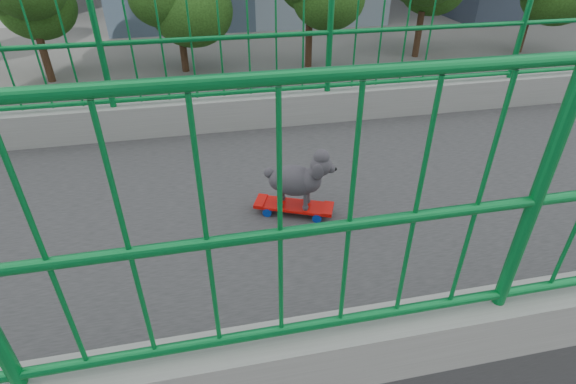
% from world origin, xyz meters
% --- Properties ---
extents(road, '(18.00, 90.00, 0.02)m').
position_xyz_m(road, '(-13.00, 0.00, 0.01)').
color(road, black).
rests_on(road, ground).
extents(skateboard, '(0.36, 0.56, 0.07)m').
position_xyz_m(skateboard, '(0.13, 5.33, 7.05)').
color(skateboard, red).
rests_on(skateboard, footbridge).
extents(poodle, '(0.31, 0.45, 0.40)m').
position_xyz_m(poodle, '(0.14, 5.36, 7.29)').
color(poodle, '#2D2A2F').
rests_on(poodle, skateboard).
extents(car_0, '(1.68, 4.18, 1.42)m').
position_xyz_m(car_0, '(-6.00, 6.27, 0.71)').
color(car_0, '#C00F07').
rests_on(car_0, ground).
extents(car_1, '(1.54, 4.43, 1.46)m').
position_xyz_m(car_1, '(-9.20, 4.76, 0.73)').
color(car_1, silver).
rests_on(car_1, ground).
extents(car_2, '(2.24, 4.86, 1.35)m').
position_xyz_m(car_2, '(-12.40, 10.94, 0.67)').
color(car_2, silver).
rests_on(car_2, ground).
extents(car_4, '(1.66, 4.12, 1.40)m').
position_xyz_m(car_4, '(-18.80, 7.97, 0.70)').
color(car_4, '#A1A2A6').
rests_on(car_4, ground).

